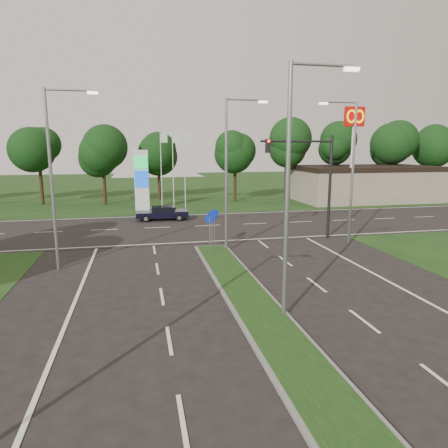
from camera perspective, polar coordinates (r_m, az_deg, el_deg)
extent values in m
plane|color=black|center=(10.34, 16.81, -26.24)|extent=(160.00, 160.00, 0.00)
cube|color=black|center=(62.58, -8.11, 5.02)|extent=(160.00, 50.00, 0.02)
cube|color=black|center=(32.02, -4.17, -0.34)|extent=(160.00, 12.00, 0.02)
cube|color=slate|center=(13.39, 8.27, -16.41)|extent=(2.00, 26.00, 0.12)
cube|color=gray|center=(50.67, 19.32, 5.47)|extent=(16.00, 9.00, 4.00)
cylinder|color=gray|center=(14.17, 9.00, 3.95)|extent=(0.16, 0.16, 9.00)
cylinder|color=gray|center=(14.77, 13.82, 21.21)|extent=(2.20, 0.10, 0.10)
cube|color=#FFF2CC|center=(15.24, 17.77, 20.30)|extent=(0.50, 0.22, 0.12)
cylinder|color=gray|center=(23.74, 0.30, 6.78)|extent=(0.16, 0.16, 9.00)
cylinder|color=gray|center=(24.10, 2.99, 17.31)|extent=(2.20, 0.10, 0.10)
cube|color=#FFF2CC|center=(24.39, 5.60, 16.96)|extent=(0.50, 0.22, 0.12)
cylinder|color=gray|center=(21.62, -23.42, 5.51)|extent=(0.16, 0.16, 9.00)
cylinder|color=gray|center=(21.54, -21.33, 17.40)|extent=(2.20, 0.10, 0.10)
cube|color=#FFF2CC|center=(21.40, -18.27, 17.36)|extent=(0.50, 0.22, 0.12)
cylinder|color=gray|center=(26.72, 17.88, 6.71)|extent=(0.16, 0.16, 9.00)
cylinder|color=gray|center=(26.28, 16.28, 16.36)|extent=(2.20, 0.10, 0.10)
cube|color=#FFF2CC|center=(25.78, 14.02, 16.36)|extent=(0.50, 0.22, 0.12)
cylinder|color=black|center=(28.31, 14.87, 5.04)|extent=(0.20, 0.20, 7.00)
cylinder|color=black|center=(27.15, 10.38, 11.55)|extent=(5.00, 0.14, 0.14)
cube|color=black|center=(26.46, 6.27, 11.03)|extent=(0.28, 0.28, 0.90)
sphere|color=#FF190C|center=(26.29, 6.41, 11.68)|extent=(0.20, 0.20, 0.20)
cylinder|color=gray|center=(23.53, -2.06, -1.63)|extent=(0.06, 0.06, 2.20)
cylinder|color=#0C26A5|center=(23.33, -2.08, 0.77)|extent=(0.56, 0.04, 0.56)
cylinder|color=gray|center=(24.54, -1.78, -1.11)|extent=(0.06, 0.06, 2.20)
cylinder|color=#0C26A5|center=(24.35, -1.79, 1.19)|extent=(0.56, 0.04, 0.56)
cylinder|color=gray|center=(25.27, -1.39, -0.76)|extent=(0.06, 0.06, 2.20)
cylinder|color=#0C26A5|center=(25.09, -1.40, 1.47)|extent=(0.56, 0.04, 0.56)
cube|color=silver|center=(40.26, -11.70, 6.06)|extent=(1.40, 0.30, 6.00)
cube|color=#0CA53F|center=(39.98, -11.79, 8.61)|extent=(1.30, 0.08, 1.20)
cube|color=#0C3FBF|center=(40.06, -11.70, 6.32)|extent=(1.30, 0.08, 1.60)
cylinder|color=silver|center=(41.25, -8.96, 7.65)|extent=(0.08, 0.08, 8.00)
cube|color=#B2D8B2|center=(41.23, -8.60, 12.11)|extent=(0.70, 0.02, 1.00)
cylinder|color=silver|center=(41.34, -7.29, 7.70)|extent=(0.08, 0.08, 8.00)
cube|color=#B2D8B2|center=(41.32, -6.90, 12.15)|extent=(0.70, 0.02, 1.00)
cylinder|color=silver|center=(41.45, -5.62, 7.74)|extent=(0.08, 0.08, 8.00)
cube|color=#B2D8B2|center=(41.45, -5.21, 12.17)|extent=(0.70, 0.02, 1.00)
cylinder|color=silver|center=(45.04, 17.80, 8.80)|extent=(0.30, 0.30, 10.00)
cube|color=#BF0C07|center=(45.14, 18.13, 14.38)|extent=(2.20, 0.35, 2.00)
torus|color=#FFC600|center=(44.73, 17.76, 14.44)|extent=(1.06, 0.16, 1.06)
torus|color=#FFC600|center=(45.18, 18.79, 14.34)|extent=(1.06, 0.16, 1.06)
cylinder|color=black|center=(47.49, -6.89, 5.92)|extent=(0.36, 0.36, 4.40)
sphere|color=black|center=(47.33, -7.01, 11.11)|extent=(6.00, 6.00, 6.00)
sphere|color=black|center=(47.18, -6.64, 12.34)|extent=(4.80, 4.80, 4.80)
cube|color=black|center=(35.01, -8.80, 1.43)|extent=(4.44, 1.95, 0.45)
cube|color=black|center=(34.95, -8.68, 2.13)|extent=(1.98, 1.59, 0.42)
cube|color=black|center=(34.92, -8.69, 2.47)|extent=(1.63, 1.49, 0.04)
cylinder|color=black|center=(34.25, -11.10, 0.74)|extent=(0.62, 0.22, 0.62)
cylinder|color=black|center=(35.86, -11.05, 1.19)|extent=(0.62, 0.22, 0.62)
cylinder|color=black|center=(34.30, -6.42, 0.89)|extent=(0.62, 0.22, 0.62)
cylinder|color=black|center=(35.91, -6.58, 1.33)|extent=(0.62, 0.22, 0.62)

